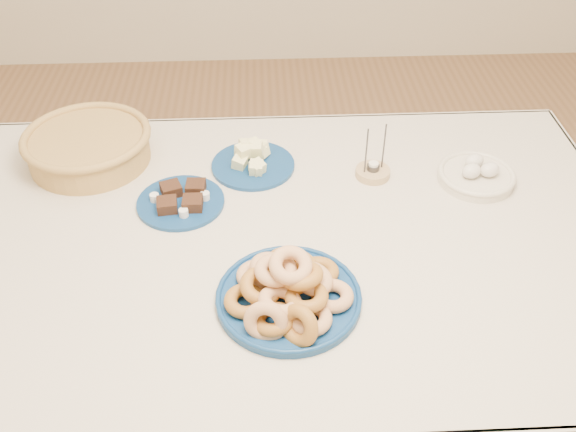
% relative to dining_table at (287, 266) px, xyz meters
% --- Properties ---
extents(ground, '(5.00, 5.00, 0.00)m').
position_rel_dining_table_xyz_m(ground, '(0.00, 0.00, -0.64)').
color(ground, '#876040').
rests_on(ground, ground).
extents(dining_table, '(1.71, 1.11, 0.75)m').
position_rel_dining_table_xyz_m(dining_table, '(0.00, 0.00, 0.00)').
color(dining_table, brown).
rests_on(dining_table, ground).
extents(donut_platter, '(0.40, 0.40, 0.14)m').
position_rel_dining_table_xyz_m(donut_platter, '(-0.01, -0.22, 0.14)').
color(donut_platter, navy).
rests_on(donut_platter, dining_table).
extents(melon_plate, '(0.29, 0.29, 0.08)m').
position_rel_dining_table_xyz_m(melon_plate, '(-0.08, 0.29, 0.13)').
color(melon_plate, navy).
rests_on(melon_plate, dining_table).
extents(brownie_plate, '(0.27, 0.27, 0.04)m').
position_rel_dining_table_xyz_m(brownie_plate, '(-0.27, 0.13, 0.12)').
color(brownie_plate, navy).
rests_on(brownie_plate, dining_table).
extents(wicker_basket, '(0.41, 0.41, 0.09)m').
position_rel_dining_table_xyz_m(wicker_basket, '(-0.53, 0.34, 0.16)').
color(wicker_basket, olive).
rests_on(wicker_basket, dining_table).
extents(candle_holder, '(0.12, 0.12, 0.16)m').
position_rel_dining_table_xyz_m(candle_holder, '(0.24, 0.23, 0.12)').
color(candle_holder, tan).
rests_on(candle_holder, dining_table).
extents(egg_bowl, '(0.26, 0.26, 0.07)m').
position_rel_dining_table_xyz_m(egg_bowl, '(0.51, 0.19, 0.13)').
color(egg_bowl, beige).
rests_on(egg_bowl, dining_table).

